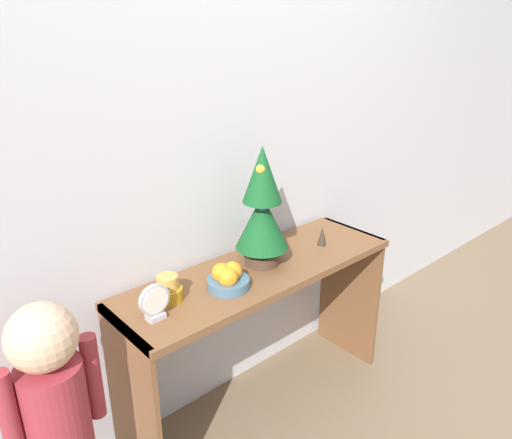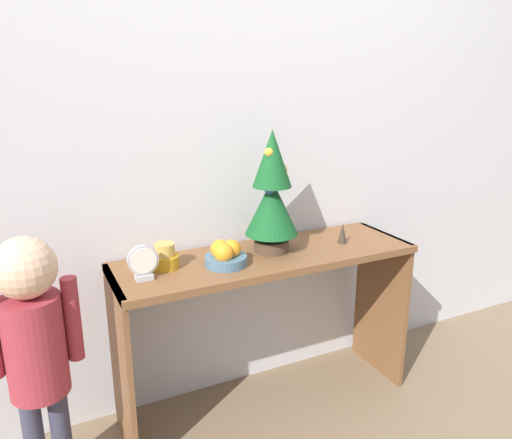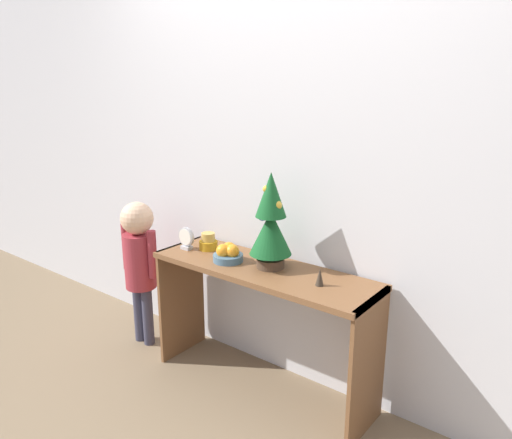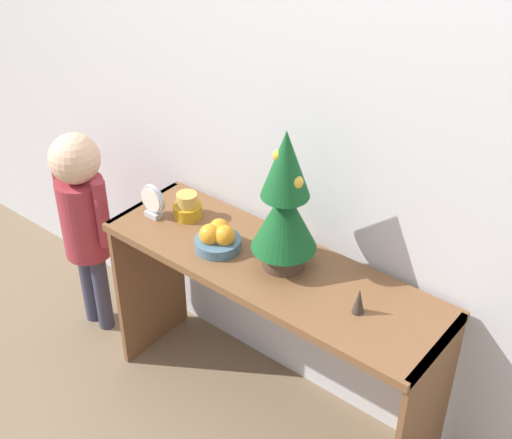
{
  "view_description": "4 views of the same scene",
  "coord_description": "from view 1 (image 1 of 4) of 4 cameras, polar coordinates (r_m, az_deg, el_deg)",
  "views": [
    {
      "loc": [
        -1.22,
        -1.15,
        1.66
      ],
      "look_at": [
        0.01,
        0.23,
        0.91
      ],
      "focal_mm": 35.0,
      "sensor_mm": 36.0,
      "label": 1
    },
    {
      "loc": [
        -0.88,
        -1.5,
        1.42
      ],
      "look_at": [
        -0.07,
        0.16,
        0.87
      ],
      "focal_mm": 35.0,
      "sensor_mm": 36.0,
      "label": 2
    },
    {
      "loc": [
        1.46,
        -1.73,
        1.64
      ],
      "look_at": [
        -0.07,
        0.23,
        0.94
      ],
      "focal_mm": 35.0,
      "sensor_mm": 36.0,
      "label": 3
    },
    {
      "loc": [
        1.15,
        -1.31,
        2.16
      ],
      "look_at": [
        -0.04,
        0.16,
        0.89
      ],
      "focal_mm": 50.0,
      "sensor_mm": 36.0,
      "label": 4
    }
  ],
  "objects": [
    {
      "name": "ground_plane",
      "position": [
        2.36,
        3.88,
        -22.56
      ],
      "size": [
        12.0,
        12.0,
        0.0
      ],
      "primitive_type": "plane",
      "color": "#7A664C"
    },
    {
      "name": "back_wall",
      "position": [
        2.04,
        -4.1,
        10.58
      ],
      "size": [
        7.0,
        0.05,
        2.5
      ],
      "primitive_type": "cube",
      "color": "silver",
      "rests_on": "ground_plane"
    },
    {
      "name": "console_table",
      "position": [
        2.13,
        0.46,
        -9.18
      ],
      "size": [
        1.25,
        0.39,
        0.7
      ],
      "color": "brown",
      "rests_on": "ground_plane"
    },
    {
      "name": "mini_tree",
      "position": [
        1.99,
        0.71,
        1.26
      ],
      "size": [
        0.22,
        0.22,
        0.5
      ],
      "color": "#4C3828",
      "rests_on": "console_table"
    },
    {
      "name": "fruit_bowl",
      "position": [
        1.89,
        -3.24,
        -6.68
      ],
      "size": [
        0.16,
        0.16,
        0.1
      ],
      "color": "#476B84",
      "rests_on": "console_table"
    },
    {
      "name": "singing_bowl",
      "position": [
        1.84,
        -10.01,
        -7.92
      ],
      "size": [
        0.11,
        0.11,
        0.1
      ],
      "color": "#B78419",
      "rests_on": "console_table"
    },
    {
      "name": "desk_clock",
      "position": [
        1.73,
        -11.5,
        -9.3
      ],
      "size": [
        0.11,
        0.04,
        0.13
      ],
      "color": "#B2B2B7",
      "rests_on": "console_table"
    },
    {
      "name": "figurine",
      "position": [
        2.25,
        7.55,
        -1.87
      ],
      "size": [
        0.04,
        0.04,
        0.09
      ],
      "color": "#382D23",
      "rests_on": "console_table"
    },
    {
      "name": "child_figure",
      "position": [
        1.68,
        -22.05,
        -18.86
      ],
      "size": [
        0.3,
        0.2,
        0.93
      ],
      "color": "#38384C",
      "rests_on": "ground_plane"
    }
  ]
}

